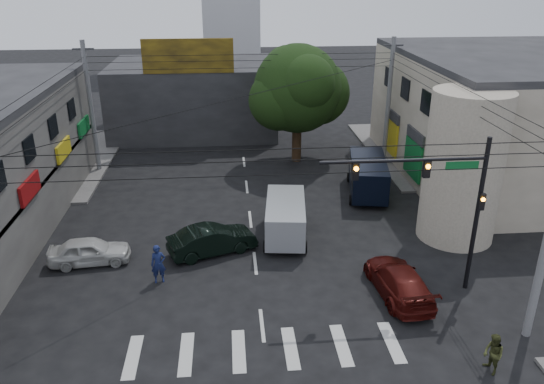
{
  "coord_description": "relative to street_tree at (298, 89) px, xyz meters",
  "views": [
    {
      "loc": [
        -1.13,
        -20.87,
        13.55
      ],
      "look_at": [
        1.02,
        4.0,
        2.97
      ],
      "focal_mm": 35.0,
      "sensor_mm": 36.0,
      "label": 1
    }
  ],
  "objects": [
    {
      "name": "navy_van",
      "position": [
        3.74,
        -6.75,
        -4.33
      ],
      "size": [
        6.48,
        4.21,
        2.28
      ],
      "primitive_type": null,
      "rotation": [
        0.0,
        0.0,
        1.39
      ],
      "color": "black",
      "rests_on": "ground"
    },
    {
      "name": "white_compact",
      "position": [
        -12.14,
        -14.26,
        -4.81
      ],
      "size": [
        2.32,
        4.21,
        1.33
      ],
      "primitive_type": "imported",
      "rotation": [
        0.0,
        0.0,
        1.67
      ],
      "color": "#B9B9B5",
      "rests_on": "ground"
    },
    {
      "name": "dark_sedan",
      "position": [
        -6.12,
        -13.75,
        -4.73
      ],
      "size": [
        4.46,
        5.49,
        1.48
      ],
      "primitive_type": "imported",
      "rotation": [
        0.0,
        0.0,
        1.92
      ],
      "color": "black",
      "rests_on": "ground"
    },
    {
      "name": "silver_minivan",
      "position": [
        -2.2,
        -12.37,
        -4.43
      ],
      "size": [
        5.32,
        3.14,
        2.09
      ],
      "primitive_type": null,
      "rotation": [
        0.0,
        0.0,
        1.46
      ],
      "color": "#A1A3A9",
      "rests_on": "ground"
    },
    {
      "name": "sidewalk_far_right",
      "position": [
        14.0,
        1.0,
        -5.4
      ],
      "size": [
        16.0,
        16.0,
        0.15
      ],
      "primitive_type": "cube",
      "color": "#514F4C",
      "rests_on": "ground"
    },
    {
      "name": "pedestrian_olive",
      "position": [
        4.08,
        -23.42,
        -4.68
      ],
      "size": [
        0.96,
        0.85,
        1.6
      ],
      "primitive_type": "imported",
      "rotation": [
        0.0,
        0.0,
        -1.41
      ],
      "color": "#363B1B",
      "rests_on": "ground"
    },
    {
      "name": "maroon_sedan",
      "position": [
        2.23,
        -18.25,
        -4.77
      ],
      "size": [
        2.76,
        5.16,
        1.4
      ],
      "primitive_type": "imported",
      "rotation": [
        0.0,
        0.0,
        3.22
      ],
      "color": "#3D0B08",
      "rests_on": "ground"
    },
    {
      "name": "ground",
      "position": [
        -4.0,
        -17.0,
        -5.47
      ],
      "size": [
        160.0,
        160.0,
        0.0
      ],
      "primitive_type": "plane",
      "color": "black",
      "rests_on": "ground"
    },
    {
      "name": "street_tree",
      "position": [
        0.0,
        0.0,
        0.0
      ],
      "size": [
        6.4,
        6.4,
        8.7
      ],
      "color": "black",
      "rests_on": "ground"
    },
    {
      "name": "traffic_officer",
      "position": [
        -8.54,
        -16.28,
        -4.53
      ],
      "size": [
        0.85,
        0.7,
        1.88
      ],
      "primitive_type": "imported",
      "rotation": [
        0.0,
        0.0,
        0.19
      ],
      "color": "#131B45",
      "rests_on": "ground"
    },
    {
      "name": "utility_pole_far_left",
      "position": [
        -14.5,
        -1.0,
        -0.87
      ],
      "size": [
        0.32,
        0.32,
        9.2
      ],
      "primitive_type": "cylinder",
      "color": "#59595B",
      "rests_on": "ground"
    },
    {
      "name": "billboard",
      "position": [
        -8.0,
        4.1,
        1.83
      ],
      "size": [
        7.0,
        0.3,
        2.6
      ],
      "primitive_type": "cube",
      "color": "olive",
      "rests_on": "building_far"
    },
    {
      "name": "building_right",
      "position": [
        14.0,
        -4.0,
        -1.47
      ],
      "size": [
        14.0,
        18.0,
        8.0
      ],
      "primitive_type": "cube",
      "color": "gray",
      "rests_on": "ground"
    },
    {
      "name": "traffic_gantry",
      "position": [
        3.82,
        -18.0,
        -0.64
      ],
      "size": [
        7.1,
        0.35,
        7.2
      ],
      "color": "black",
      "rests_on": "ground"
    },
    {
      "name": "building_far",
      "position": [
        -8.0,
        9.0,
        -2.47
      ],
      "size": [
        14.0,
        10.0,
        6.0
      ],
      "primitive_type": "cube",
      "color": "#232326",
      "rests_on": "ground"
    },
    {
      "name": "utility_pole_far_right",
      "position": [
        6.5,
        -1.0,
        -0.87
      ],
      "size": [
        0.32,
        0.32,
        9.2
      ],
      "primitive_type": "cylinder",
      "color": "#59595B",
      "rests_on": "ground"
    },
    {
      "name": "corner_column",
      "position": [
        7.0,
        -13.0,
        -1.47
      ],
      "size": [
        4.0,
        4.0,
        8.0
      ],
      "primitive_type": "cylinder",
      "color": "gray",
      "rests_on": "ground"
    },
    {
      "name": "sidewalk_far_left",
      "position": [
        -22.0,
        1.0,
        -5.4
      ],
      "size": [
        16.0,
        16.0,
        0.15
      ],
      "primitive_type": "cube",
      "color": "#514F4C",
      "rests_on": "ground"
    }
  ]
}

